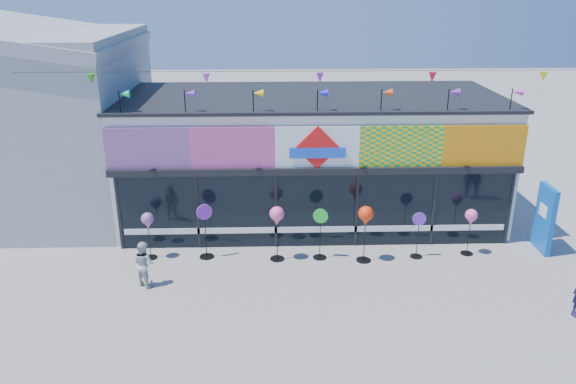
{
  "coord_description": "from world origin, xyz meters",
  "views": [
    {
      "loc": [
        -1.31,
        -11.92,
        7.5
      ],
      "look_at": [
        -0.88,
        2.0,
        2.28
      ],
      "focal_mm": 35.0,
      "sensor_mm": 36.0,
      "label": 1
    }
  ],
  "objects_px": {
    "spinner_0": "(148,222)",
    "spinner_1": "(205,230)",
    "spinner_4": "(366,218)",
    "spinner_3": "(320,232)",
    "child": "(144,264)",
    "blue_sign": "(545,219)",
    "spinner_6": "(471,218)",
    "spinner_5": "(418,234)",
    "spinner_2": "(277,218)"
  },
  "relations": [
    {
      "from": "spinner_3",
      "to": "spinner_6",
      "type": "distance_m",
      "value": 4.36
    },
    {
      "from": "spinner_2",
      "to": "spinner_6",
      "type": "bearing_deg",
      "value": 1.76
    },
    {
      "from": "blue_sign",
      "to": "child",
      "type": "distance_m",
      "value": 11.48
    },
    {
      "from": "spinner_2",
      "to": "child",
      "type": "relative_size",
      "value": 1.32
    },
    {
      "from": "spinner_3",
      "to": "spinner_4",
      "type": "bearing_deg",
      "value": -9.77
    },
    {
      "from": "spinner_4",
      "to": "spinner_5",
      "type": "relative_size",
      "value": 1.2
    },
    {
      "from": "spinner_1",
      "to": "spinner_4",
      "type": "distance_m",
      "value": 4.56
    },
    {
      "from": "blue_sign",
      "to": "spinner_6",
      "type": "height_order",
      "value": "blue_sign"
    },
    {
      "from": "spinner_5",
      "to": "spinner_2",
      "type": "bearing_deg",
      "value": -179.63
    },
    {
      "from": "spinner_2",
      "to": "spinner_3",
      "type": "xyz_separation_m",
      "value": [
        1.23,
        0.05,
        -0.5
      ]
    },
    {
      "from": "spinner_6",
      "to": "spinner_3",
      "type": "bearing_deg",
      "value": -178.43
    },
    {
      "from": "spinner_1",
      "to": "spinner_3",
      "type": "height_order",
      "value": "spinner_1"
    },
    {
      "from": "spinner_2",
      "to": "blue_sign",
      "type": "bearing_deg",
      "value": 2.78
    },
    {
      "from": "spinner_5",
      "to": "spinner_6",
      "type": "height_order",
      "value": "spinner_6"
    },
    {
      "from": "spinner_0",
      "to": "spinner_1",
      "type": "relative_size",
      "value": 0.86
    },
    {
      "from": "spinner_0",
      "to": "child",
      "type": "height_order",
      "value": "spinner_0"
    },
    {
      "from": "blue_sign",
      "to": "spinner_6",
      "type": "relative_size",
      "value": 1.42
    },
    {
      "from": "spinner_3",
      "to": "spinner_5",
      "type": "height_order",
      "value": "spinner_3"
    },
    {
      "from": "spinner_6",
      "to": "child",
      "type": "bearing_deg",
      "value": -170.57
    },
    {
      "from": "spinner_0",
      "to": "spinner_3",
      "type": "bearing_deg",
      "value": -1.76
    },
    {
      "from": "spinner_5",
      "to": "blue_sign",
      "type": "bearing_deg",
      "value": 5.34
    },
    {
      "from": "blue_sign",
      "to": "spinner_0",
      "type": "bearing_deg",
      "value": -177.99
    },
    {
      "from": "spinner_0",
      "to": "spinner_6",
      "type": "distance_m",
      "value": 9.24
    },
    {
      "from": "spinner_2",
      "to": "spinner_1",
      "type": "bearing_deg",
      "value": 174.41
    },
    {
      "from": "blue_sign",
      "to": "spinner_5",
      "type": "distance_m",
      "value": 3.83
    },
    {
      "from": "spinner_2",
      "to": "child",
      "type": "bearing_deg",
      "value": -159.08
    },
    {
      "from": "spinner_5",
      "to": "spinner_3",
      "type": "bearing_deg",
      "value": 179.47
    },
    {
      "from": "spinner_1",
      "to": "spinner_5",
      "type": "xyz_separation_m",
      "value": [
        6.09,
        -0.17,
        -0.13
      ]
    },
    {
      "from": "spinner_3",
      "to": "spinner_0",
      "type": "bearing_deg",
      "value": 178.24
    },
    {
      "from": "blue_sign",
      "to": "spinner_3",
      "type": "relative_size",
      "value": 1.31
    },
    {
      "from": "spinner_1",
      "to": "child",
      "type": "bearing_deg",
      "value": -133.33
    },
    {
      "from": "spinner_3",
      "to": "spinner_1",
      "type": "bearing_deg",
      "value": 177.41
    },
    {
      "from": "spinner_3",
      "to": "spinner_5",
      "type": "xyz_separation_m",
      "value": [
        2.81,
        -0.03,
        -0.07
      ]
    },
    {
      "from": "blue_sign",
      "to": "spinner_6",
      "type": "distance_m",
      "value": 2.28
    },
    {
      "from": "spinner_1",
      "to": "spinner_4",
      "type": "bearing_deg",
      "value": -4.58
    },
    {
      "from": "spinner_0",
      "to": "spinner_4",
      "type": "bearing_deg",
      "value": -3.4
    },
    {
      "from": "spinner_4",
      "to": "spinner_5",
      "type": "distance_m",
      "value": 1.69
    },
    {
      "from": "blue_sign",
      "to": "spinner_0",
      "type": "height_order",
      "value": "blue_sign"
    },
    {
      "from": "spinner_1",
      "to": "spinner_5",
      "type": "relative_size",
      "value": 1.18
    },
    {
      "from": "spinner_4",
      "to": "spinner_6",
      "type": "xyz_separation_m",
      "value": [
        3.11,
        0.33,
        -0.21
      ]
    },
    {
      "from": "spinner_4",
      "to": "spinner_0",
      "type": "bearing_deg",
      "value": 176.6
    },
    {
      "from": "spinner_0",
      "to": "spinner_1",
      "type": "xyz_separation_m",
      "value": [
        1.61,
        -0.0,
        -0.26
      ]
    },
    {
      "from": "spinner_0",
      "to": "spinner_1",
      "type": "height_order",
      "value": "spinner_1"
    },
    {
      "from": "spinner_0",
      "to": "spinner_5",
      "type": "bearing_deg",
      "value": -1.31
    },
    {
      "from": "child",
      "to": "blue_sign",
      "type": "bearing_deg",
      "value": -134.68
    },
    {
      "from": "spinner_1",
      "to": "spinner_4",
      "type": "height_order",
      "value": "spinner_4"
    },
    {
      "from": "blue_sign",
      "to": "spinner_2",
      "type": "bearing_deg",
      "value": -176.1
    },
    {
      "from": "spinner_3",
      "to": "spinner_4",
      "type": "relative_size",
      "value": 0.91
    },
    {
      "from": "spinner_2",
      "to": "spinner_3",
      "type": "height_order",
      "value": "spinner_2"
    },
    {
      "from": "spinner_0",
      "to": "spinner_2",
      "type": "bearing_deg",
      "value": -3.16
    }
  ]
}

